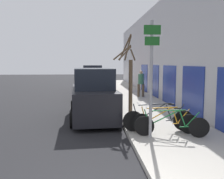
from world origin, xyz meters
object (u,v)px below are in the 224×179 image
Objects in this scene: parked_car_0 at (93,96)px; parked_car_1 at (93,86)px; bicycle_0 at (171,125)px; street_tree at (129,80)px; signpost at (151,74)px; parked_car_2 at (93,80)px; bicycle_1 at (165,122)px; pedestrian_near at (141,82)px; bicycle_2 at (158,119)px.

parked_car_1 is (0.02, 5.50, -0.05)m from parked_car_0.
bicycle_0 is 3.12m from street_tree.
street_tree is at bearing 95.31° from signpost.
signpost reaches higher than parked_car_2.
parked_car_0 is 1.80m from street_tree.
street_tree is (-0.85, 2.29, 1.26)m from bicycle_1.
parked_car_0 is 6.97m from pedestrian_near.
parked_car_1 is 5.55m from parked_car_2.
pedestrian_near is at bearing -6.39° from bicycle_2.
pedestrian_near is (3.29, -4.93, 0.16)m from parked_car_2.
parked_car_1 is 1.26× the size of street_tree.
signpost is 1.47× the size of bicycle_2.
bicycle_0 is 0.49× the size of parked_car_0.
street_tree reaches higher than parked_car_0.
bicycle_2 is (-0.15, 0.29, 0.03)m from bicycle_1.
parked_car_2 is at bearing 20.97° from bicycle_0.
bicycle_1 reaches higher than bicycle_0.
pedestrian_near is at bearing 3.41° from bicycle_1.
street_tree is at bearing 20.41° from bicycle_2.
bicycle_0 is 9.51m from pedestrian_near.
bicycle_1 is 1.21× the size of pedestrian_near.
parked_car_2 is at bearing 89.98° from parked_car_1.
signpost reaches higher than parked_car_1.
bicycle_2 is at bearing -70.75° from street_tree.
parked_car_2 is at bearing 86.14° from parked_car_0.
street_tree is at bearing -75.91° from parked_car_1.
parked_car_0 is at bearing 41.04° from bicycle_2.
pedestrian_near is at bearing 10.90° from parked_car_1.
bicycle_1 is 3.79m from parked_car_0.
signpost is 0.77× the size of parked_car_0.
bicycle_1 is 0.62× the size of street_tree.
parked_car_1 is (-2.18, 8.13, 0.41)m from bicycle_2.
street_tree reaches higher than parked_car_1.
signpost is 0.82× the size of parked_car_1.
parked_car_2 is at bearing 96.66° from signpost.
parked_car_1 reaches higher than bicycle_2.
street_tree is (-0.70, 2.01, 1.23)m from bicycle_2.
bicycle_1 is 2.75m from street_tree.
parked_car_2 reaches higher than bicycle_1.
bicycle_2 is at bearing 56.95° from signpost.
pedestrian_near is at bearing 74.56° from street_tree.
street_tree is at bearing -82.50° from parked_car_2.
parked_car_0 is (-1.75, 3.33, -1.12)m from signpost.
street_tree reaches higher than parked_car_2.
bicycle_2 is (0.45, 0.69, -1.58)m from signpost.
bicycle_2 is (-0.22, 0.69, 0.03)m from bicycle_0.
parked_car_1 reaches higher than bicycle_0.
parked_car_0 is (-2.20, 2.64, 0.46)m from bicycle_2.
bicycle_0 is at bearing -80.18° from parked_car_2.
street_tree reaches higher than bicycle_1.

